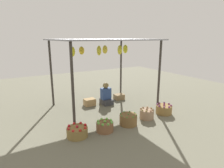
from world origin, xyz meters
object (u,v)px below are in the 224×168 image
at_px(vendor_person, 106,96).
at_px(wooden_crate_near_vendor, 90,102).
at_px(basket_purple_onions, 164,109).
at_px(basket_potatoes, 147,114).
at_px(basket_green_chilies, 128,120).
at_px(basket_red_apples, 77,132).
at_px(basket_green_apples, 105,126).
at_px(wooden_crate_stacked_rear, 119,97).

relative_size(vendor_person, wooden_crate_near_vendor, 2.09).
bearing_deg(basket_purple_onions, basket_potatoes, -178.88).
bearing_deg(basket_green_chilies, basket_red_apples, 176.56).
distance_m(basket_green_apples, basket_purple_onions, 2.14).
height_order(basket_green_chilies, basket_potatoes, same).
xyz_separation_m(basket_green_apples, wooden_crate_stacked_rear, (1.68, 1.98, -0.02)).
bearing_deg(wooden_crate_stacked_rear, wooden_crate_near_vendor, -178.43).
height_order(basket_red_apples, basket_purple_onions, basket_purple_onions).
distance_m(basket_potatoes, basket_purple_onions, 0.70).
xyz_separation_m(basket_red_apples, wooden_crate_near_vendor, (1.14, 1.86, -0.00)).
bearing_deg(vendor_person, wooden_crate_stacked_rear, 15.70).
bearing_deg(basket_green_chilies, basket_potatoes, 5.70).
xyz_separation_m(vendor_person, wooden_crate_stacked_rear, (0.67, 0.19, -0.20)).
xyz_separation_m(basket_red_apples, basket_green_chilies, (1.43, -0.09, 0.02)).
xyz_separation_m(basket_potatoes, basket_purple_onions, (0.70, 0.01, -0.00)).
relative_size(basket_green_apples, wooden_crate_stacked_rear, 1.18).
xyz_separation_m(basket_green_apples, basket_purple_onions, (2.14, 0.09, 0.01)).
relative_size(basket_green_chilies, basket_purple_onions, 0.97).
distance_m(wooden_crate_near_vendor, wooden_crate_stacked_rear, 1.24).
height_order(basket_green_apples, wooden_crate_near_vendor, basket_green_apples).
distance_m(basket_green_chilies, wooden_crate_stacked_rear, 2.19).
distance_m(basket_green_apples, basket_potatoes, 1.44).
height_order(vendor_person, wooden_crate_stacked_rear, vendor_person).
bearing_deg(basket_purple_onions, wooden_crate_near_vendor, 132.50).
bearing_deg(vendor_person, wooden_crate_near_vendor, 165.11).
distance_m(vendor_person, basket_potatoes, 1.78).
xyz_separation_m(vendor_person, basket_purple_onions, (1.13, -1.70, -0.16)).
bearing_deg(basket_potatoes, wooden_crate_near_vendor, 118.08).
xyz_separation_m(vendor_person, basket_potatoes, (0.42, -1.72, -0.16)).
bearing_deg(basket_potatoes, basket_green_apples, -176.89).
relative_size(basket_purple_onions, wooden_crate_near_vendor, 1.31).
relative_size(basket_green_apples, wooden_crate_near_vendor, 1.17).
bearing_deg(basket_red_apples, wooden_crate_stacked_rear, 38.49).
xyz_separation_m(basket_green_apples, wooden_crate_near_vendor, (0.44, 1.95, -0.01)).
xyz_separation_m(vendor_person, basket_green_apples, (-1.01, -1.80, -0.17)).
distance_m(basket_red_apples, wooden_crate_stacked_rear, 3.04).
relative_size(vendor_person, basket_purple_onions, 1.59).
distance_m(basket_green_chilies, wooden_crate_near_vendor, 1.96).
xyz_separation_m(basket_purple_onions, wooden_crate_near_vendor, (-1.70, 1.86, -0.02)).
height_order(basket_red_apples, basket_potatoes, basket_potatoes).
height_order(vendor_person, basket_potatoes, vendor_person).
xyz_separation_m(basket_green_chilies, basket_potatoes, (0.71, 0.07, -0.01)).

